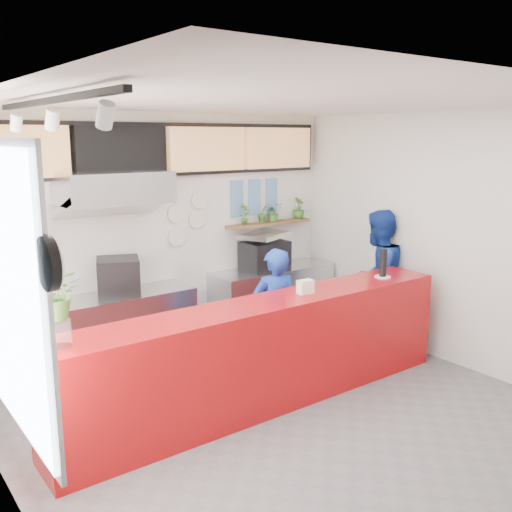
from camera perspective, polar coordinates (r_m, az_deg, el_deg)
floor at (r=5.81m, az=3.47°, el=-15.95°), size 5.00×5.00×0.00m
ceiling at (r=5.14m, az=3.90°, el=15.10°), size 5.00×5.00×0.00m
wall_back at (r=7.32m, az=-9.08°, el=2.23°), size 5.00×0.00×5.00m
wall_left at (r=4.18m, az=-23.68°, el=-5.98°), size 0.00×5.00×5.00m
wall_right at (r=7.12m, az=19.21°, el=1.44°), size 0.00×5.00×5.00m
service_counter at (r=5.86m, az=0.98°, el=-9.74°), size 4.50×0.60×1.10m
cream_band at (r=7.22m, az=-9.33°, el=10.86°), size 5.00×0.02×0.80m
prep_bench at (r=6.99m, az=-13.50°, el=-7.32°), size 1.80×0.60×0.90m
panini_oven at (r=6.81m, az=-13.59°, el=-2.01°), size 0.62×0.62×0.43m
extraction_hood at (r=6.59m, az=-14.04°, el=6.66°), size 1.20×0.70×0.35m
hood_lip at (r=6.61m, az=-13.95°, el=4.94°), size 1.20×0.69×0.31m
right_bench at (r=8.11m, az=1.61°, el=-4.30°), size 1.80×0.60×0.90m
espresso_machine at (r=7.87m, az=0.87°, el=0.06°), size 0.63×0.46×0.39m
espresso_tray at (r=7.82m, az=0.87°, el=2.10°), size 0.80×0.68×0.06m
herb_shelf at (r=8.10m, az=1.33°, el=3.29°), size 1.40×0.18×0.04m
menu_board_far_left at (r=6.49m, az=-22.88°, el=9.56°), size 1.10×0.10×0.55m
menu_board_mid_left at (r=6.86m, az=-13.33°, el=10.24°), size 1.10×0.10×0.55m
menu_board_mid_right at (r=7.40m, az=-4.94°, el=10.61°), size 1.10×0.10×0.55m
menu_board_far_right at (r=8.07m, az=2.20°, el=10.74°), size 1.10×0.10×0.55m
soffit at (r=7.19m, az=-9.21°, el=10.46°), size 4.80×0.04×0.65m
window_frame at (r=4.42m, az=-24.16°, el=-2.38°), size 0.03×2.30×2.00m
wall_clock_rim at (r=3.20m, az=-20.06°, el=-0.72°), size 0.05×0.30×0.30m
wall_clock_face at (r=3.21m, az=-19.55°, el=-0.66°), size 0.02×0.26×0.26m
track_rail at (r=4.11m, az=-19.80°, el=14.43°), size 0.05×2.40×0.04m
dec_plate_a at (r=7.33m, az=-8.00°, el=4.25°), size 0.24×0.03×0.24m
dec_plate_b at (r=7.49m, az=-5.96°, el=3.69°), size 0.24×0.03×0.24m
dec_plate_c at (r=7.38m, az=-7.93°, el=1.94°), size 0.24×0.03×0.24m
dec_plate_d at (r=7.49m, az=-5.67°, el=5.62°), size 0.24×0.03×0.24m
photo_frame_a at (r=7.81m, az=-1.93°, el=6.66°), size 0.20×0.02×0.25m
photo_frame_b at (r=7.98m, az=-0.15°, el=6.78°), size 0.20×0.02×0.25m
photo_frame_c at (r=8.16m, az=1.56°, el=6.89°), size 0.20×0.02×0.25m
photo_frame_d at (r=7.83m, az=-1.91°, el=4.84°), size 0.20×0.02×0.25m
photo_frame_e at (r=8.01m, az=-0.14°, el=5.00°), size 0.20×0.02×0.25m
photo_frame_f at (r=8.19m, az=1.55°, el=5.15°), size 0.20×0.02×0.25m
staff_center at (r=6.41m, az=1.85°, el=-5.86°), size 0.62×0.48×1.51m
staff_right at (r=7.71m, az=12.01°, el=-2.03°), size 0.95×0.79×1.78m
herb_a at (r=7.82m, az=-1.14°, el=4.23°), size 0.18×0.15×0.29m
herb_b at (r=8.01m, az=0.69°, el=4.28°), size 0.17×0.16×0.26m
herb_c at (r=8.13m, az=1.80°, el=4.39°), size 0.27×0.25×0.26m
herb_d at (r=8.42m, az=4.30°, el=4.79°), size 0.21×0.20×0.31m
glass_vase at (r=4.73m, az=-18.99°, el=-7.33°), size 0.17×0.17×0.21m
basil_vase at (r=4.64m, az=-19.26°, el=-3.64°), size 0.45×0.42×0.40m
napkin_holder at (r=5.97m, az=4.95°, el=-3.09°), size 0.17×0.11×0.14m
white_plate at (r=6.79m, az=12.55°, el=-2.05°), size 0.22×0.22×0.01m
pepper_mill at (r=6.76m, az=12.61°, el=-0.66°), size 0.09×0.09×0.32m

